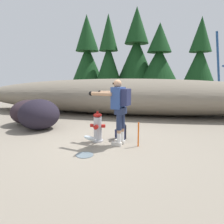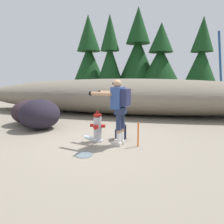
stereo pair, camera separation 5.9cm
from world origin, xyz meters
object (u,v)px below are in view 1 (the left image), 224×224
fire_hydrant (98,128)px  survey_stake (138,134)px  spare_backpack (121,131)px  utility_worker (118,104)px  boulder_large (29,112)px  boulder_mid (39,114)px

fire_hydrant → survey_stake: 1.10m
survey_stake → spare_backpack: bearing=136.3°
utility_worker → boulder_large: utility_worker is taller
utility_worker → survey_stake: (0.51, -0.03, -0.73)m
boulder_large → boulder_mid: bearing=-38.4°
boulder_large → utility_worker: bearing=-24.3°
boulder_large → survey_stake: size_ratio=2.21×
utility_worker → survey_stake: utility_worker is taller
fire_hydrant → survey_stake: bearing=-9.1°
fire_hydrant → boulder_mid: 2.37m
boulder_large → boulder_mid: (0.81, -0.64, 0.05)m
fire_hydrant → boulder_large: size_ratio=0.61×
boulder_large → boulder_mid: boulder_mid is taller
utility_worker → boulder_mid: bearing=-5.3°
boulder_mid → fire_hydrant: bearing=-20.8°
spare_backpack → survey_stake: bearing=119.7°
utility_worker → boulder_mid: (-2.78, 0.98, -0.53)m
survey_stake → boulder_large: bearing=158.0°
fire_hydrant → utility_worker: 0.88m
fire_hydrant → utility_worker: size_ratio=0.50×
utility_worker → spare_backpack: size_ratio=3.44×
utility_worker → boulder_large: bearing=-10.2°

